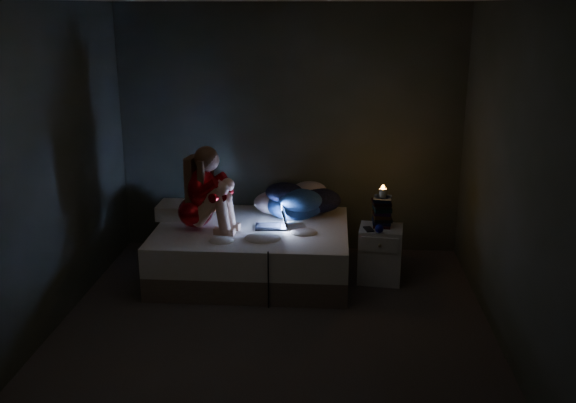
# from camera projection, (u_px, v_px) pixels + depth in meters

# --- Properties ---
(floor) EXTENTS (3.60, 3.80, 0.02)m
(floor) POSITION_uv_depth(u_px,v_px,m) (273.00, 330.00, 5.29)
(floor) COLOR #463C3A
(floor) RESTS_ON ground
(wall_back) EXTENTS (3.60, 0.02, 2.60)m
(wall_back) POSITION_uv_depth(u_px,v_px,m) (289.00, 131.00, 6.73)
(wall_back) COLOR #2C3224
(wall_back) RESTS_ON ground
(wall_front) EXTENTS (3.60, 0.02, 2.60)m
(wall_front) POSITION_uv_depth(u_px,v_px,m) (235.00, 278.00, 3.09)
(wall_front) COLOR #2C3224
(wall_front) RESTS_ON ground
(wall_left) EXTENTS (0.02, 3.80, 2.60)m
(wall_left) POSITION_uv_depth(u_px,v_px,m) (43.00, 173.00, 5.03)
(wall_left) COLOR #2C3224
(wall_left) RESTS_ON ground
(wall_right) EXTENTS (0.02, 3.80, 2.60)m
(wall_right) POSITION_uv_depth(u_px,v_px,m) (513.00, 181.00, 4.78)
(wall_right) COLOR #2C3224
(wall_right) RESTS_ON ground
(bed) EXTENTS (1.85, 1.38, 0.51)m
(bed) POSITION_uv_depth(u_px,v_px,m) (253.00, 251.00, 6.28)
(bed) COLOR beige
(bed) RESTS_ON ground
(pillow) EXTENTS (0.50, 0.36, 0.14)m
(pillow) POSITION_uv_depth(u_px,v_px,m) (184.00, 210.00, 6.47)
(pillow) COLOR silver
(pillow) RESTS_ON bed
(woman) EXTENTS (0.56, 0.41, 0.82)m
(woman) POSITION_uv_depth(u_px,v_px,m) (195.00, 188.00, 6.02)
(woman) COLOR #9A020D
(woman) RESTS_ON bed
(laptop) EXTENTS (0.32, 0.24, 0.22)m
(laptop) POSITION_uv_depth(u_px,v_px,m) (271.00, 217.00, 6.15)
(laptop) COLOR black
(laptop) RESTS_ON bed
(clothes_pile) EXTENTS (0.66, 0.54, 0.38)m
(clothes_pile) POSITION_uv_depth(u_px,v_px,m) (295.00, 199.00, 6.46)
(clothes_pile) COLOR navy
(clothes_pile) RESTS_ON bed
(nightstand) EXTENTS (0.44, 0.40, 0.54)m
(nightstand) POSITION_uv_depth(u_px,v_px,m) (380.00, 254.00, 6.17)
(nightstand) COLOR silver
(nightstand) RESTS_ON ground
(book_stack) EXTENTS (0.19, 0.25, 0.26)m
(book_stack) POSITION_uv_depth(u_px,v_px,m) (382.00, 213.00, 6.11)
(book_stack) COLOR black
(book_stack) RESTS_ON nightstand
(candle) EXTENTS (0.07, 0.07, 0.08)m
(candle) POSITION_uv_depth(u_px,v_px,m) (383.00, 196.00, 6.06)
(candle) COLOR beige
(candle) RESTS_ON book_stack
(phone) EXTENTS (0.12, 0.16, 0.01)m
(phone) POSITION_uv_depth(u_px,v_px,m) (370.00, 230.00, 6.01)
(phone) COLOR black
(phone) RESTS_ON nightstand
(blue_orb) EXTENTS (0.08, 0.08, 0.08)m
(blue_orb) POSITION_uv_depth(u_px,v_px,m) (381.00, 229.00, 5.93)
(blue_orb) COLOR #080C5D
(blue_orb) RESTS_ON nightstand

